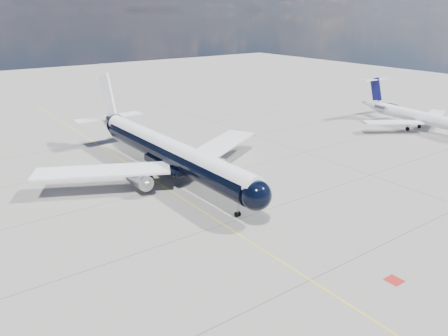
{
  "coord_description": "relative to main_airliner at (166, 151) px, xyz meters",
  "views": [
    {
      "loc": [
        -29.12,
        -30.2,
        25.63
      ],
      "look_at": [
        6.01,
        18.1,
        4.0
      ],
      "focal_mm": 35.0,
      "sensor_mm": 36.0,
      "label": 1
    }
  ],
  "objects": [
    {
      "name": "taxiway_centerline",
      "position": [
        -2.54,
        -4.03,
        -4.49
      ],
      "size": [
        0.16,
        160.0,
        0.01
      ],
      "primitive_type": "cube",
      "color": "yellow",
      "rests_on": "ground"
    },
    {
      "name": "main_airliner",
      "position": [
        0.0,
        0.0,
        0.0
      ],
      "size": [
        41.24,
        50.11,
        14.49
      ],
      "rotation": [
        0.0,
        0.0,
        0.02
      ],
      "color": "black",
      "rests_on": "ground"
    },
    {
      "name": "red_marking",
      "position": [
        4.26,
        -39.03,
        -4.49
      ],
      "size": [
        1.6,
        1.6,
        0.01
      ],
      "primitive_type": "cube",
      "color": "maroon",
      "rests_on": "ground"
    },
    {
      "name": "regional_jet",
      "position": [
        60.4,
        -5.42,
        -1.23
      ],
      "size": [
        26.51,
        30.63,
        10.37
      ],
      "rotation": [
        0.0,
        0.0,
        -0.11
      ],
      "color": "white",
      "rests_on": "ground"
    },
    {
      "name": "ground",
      "position": [
        -2.54,
        0.97,
        -4.5
      ],
      "size": [
        320.0,
        320.0,
        0.0
      ],
      "primitive_type": "plane",
      "color": "gray",
      "rests_on": "ground"
    }
  ]
}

